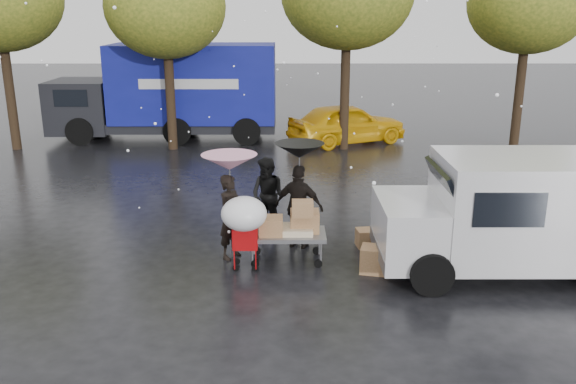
{
  "coord_description": "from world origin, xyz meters",
  "views": [
    {
      "loc": [
        0.5,
        -10.99,
        4.73
      ],
      "look_at": [
        0.53,
        1.0,
        1.11
      ],
      "focal_mm": 38.0,
      "sensor_mm": 36.0,
      "label": 1
    }
  ],
  "objects_px": {
    "vendor_cart": "(291,226)",
    "blue_truck": "(172,92)",
    "shopping_cart": "(244,218)",
    "yellow_taxi": "(347,123)",
    "person_pink": "(231,217)",
    "person_black": "(299,207)",
    "white_van": "(522,213)"
  },
  "relations": [
    {
      "from": "person_pink",
      "to": "blue_truck",
      "type": "height_order",
      "value": "blue_truck"
    },
    {
      "from": "yellow_taxi",
      "to": "person_pink",
      "type": "bearing_deg",
      "value": 138.35
    },
    {
      "from": "shopping_cart",
      "to": "white_van",
      "type": "distance_m",
      "value": 5.07
    },
    {
      "from": "shopping_cart",
      "to": "yellow_taxi",
      "type": "distance_m",
      "value": 11.73
    },
    {
      "from": "shopping_cart",
      "to": "blue_truck",
      "type": "bearing_deg",
      "value": 105.96
    },
    {
      "from": "person_pink",
      "to": "white_van",
      "type": "relative_size",
      "value": 0.34
    },
    {
      "from": "person_black",
      "to": "yellow_taxi",
      "type": "bearing_deg",
      "value": -78.98
    },
    {
      "from": "shopping_cart",
      "to": "blue_truck",
      "type": "xyz_separation_m",
      "value": [
        -3.49,
        12.22,
        0.69
      ]
    },
    {
      "from": "person_pink",
      "to": "blue_truck",
      "type": "bearing_deg",
      "value": 48.22
    },
    {
      "from": "person_pink",
      "to": "yellow_taxi",
      "type": "relative_size",
      "value": 0.39
    },
    {
      "from": "shopping_cart",
      "to": "yellow_taxi",
      "type": "xyz_separation_m",
      "value": [
        2.97,
        11.34,
        -0.33
      ]
    },
    {
      "from": "person_pink",
      "to": "person_black",
      "type": "height_order",
      "value": "person_black"
    },
    {
      "from": "person_pink",
      "to": "vendor_cart",
      "type": "height_order",
      "value": "person_pink"
    },
    {
      "from": "person_black",
      "to": "vendor_cart",
      "type": "xyz_separation_m",
      "value": [
        -0.17,
        -0.75,
        -0.14
      ]
    },
    {
      "from": "shopping_cart",
      "to": "white_van",
      "type": "relative_size",
      "value": 0.3
    },
    {
      "from": "person_pink",
      "to": "white_van",
      "type": "bearing_deg",
      "value": -64.58
    },
    {
      "from": "vendor_cart",
      "to": "yellow_taxi",
      "type": "height_order",
      "value": "yellow_taxi"
    },
    {
      "from": "person_black",
      "to": "blue_truck",
      "type": "height_order",
      "value": "blue_truck"
    },
    {
      "from": "white_van",
      "to": "vendor_cart",
      "type": "bearing_deg",
      "value": 173.34
    },
    {
      "from": "vendor_cart",
      "to": "blue_truck",
      "type": "height_order",
      "value": "blue_truck"
    },
    {
      "from": "person_pink",
      "to": "white_van",
      "type": "height_order",
      "value": "white_van"
    },
    {
      "from": "person_pink",
      "to": "person_black",
      "type": "distance_m",
      "value": 1.45
    },
    {
      "from": "vendor_cart",
      "to": "blue_truck",
      "type": "relative_size",
      "value": 0.18
    },
    {
      "from": "white_van",
      "to": "yellow_taxi",
      "type": "distance_m",
      "value": 11.56
    },
    {
      "from": "blue_truck",
      "to": "vendor_cart",
      "type": "bearing_deg",
      "value": -69.66
    },
    {
      "from": "person_black",
      "to": "shopping_cart",
      "type": "relative_size",
      "value": 1.19
    },
    {
      "from": "person_pink",
      "to": "person_black",
      "type": "relative_size",
      "value": 0.97
    },
    {
      "from": "vendor_cart",
      "to": "white_van",
      "type": "distance_m",
      "value": 4.26
    },
    {
      "from": "yellow_taxi",
      "to": "vendor_cart",
      "type": "bearing_deg",
      "value": 144.45
    },
    {
      "from": "blue_truck",
      "to": "yellow_taxi",
      "type": "relative_size",
      "value": 1.92
    },
    {
      "from": "person_pink",
      "to": "yellow_taxi",
      "type": "distance_m",
      "value": 11.16
    },
    {
      "from": "white_van",
      "to": "blue_truck",
      "type": "bearing_deg",
      "value": 124.99
    }
  ]
}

